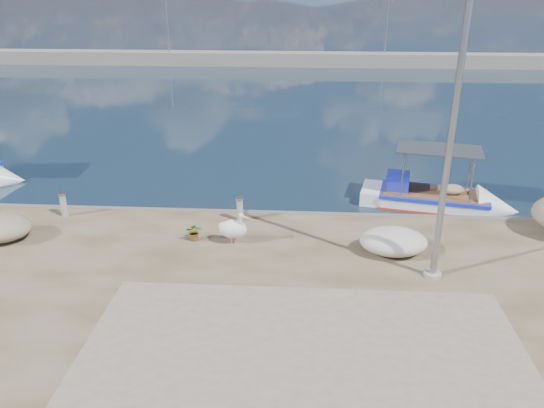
{
  "coord_description": "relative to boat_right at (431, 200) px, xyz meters",
  "views": [
    {
      "loc": [
        0.92,
        -10.59,
        7.42
      ],
      "look_at": [
        0.0,
        3.8,
        1.3
      ],
      "focal_mm": 35.0,
      "sensor_mm": 36.0,
      "label": 1
    }
  ],
  "objects": [
    {
      "name": "bollard_near",
      "position": [
        -6.5,
        -2.8,
        0.73
      ],
      "size": [
        0.26,
        0.26,
        0.78
      ],
      "color": "gray",
      "rests_on": "quay"
    },
    {
      "name": "breakwater",
      "position": [
        -5.47,
        32.89,
        0.41
      ],
      "size": [
        120.0,
        2.2,
        7.5
      ],
      "color": "gray",
      "rests_on": "ground"
    },
    {
      "name": "potted_plant",
      "position": [
        -7.64,
        -4.21,
        0.56
      ],
      "size": [
        0.49,
        0.43,
        0.51
      ],
      "primitive_type": "imported",
      "rotation": [
        0.0,
        0.0,
        0.07
      ],
      "color": "#33722D",
      "rests_on": "quay"
    },
    {
      "name": "lamp_post",
      "position": [
        -1.24,
        -5.8,
        3.61
      ],
      "size": [
        0.44,
        0.96,
        7.0
      ],
      "color": "gray",
      "rests_on": "quay"
    },
    {
      "name": "ground",
      "position": [
        -5.47,
        -7.11,
        -0.19
      ],
      "size": [
        1400.0,
        1400.0,
        0.0
      ],
      "primitive_type": "plane",
      "color": "#162635",
      "rests_on": "ground"
    },
    {
      "name": "quay_patch",
      "position": [
        -4.47,
        -10.11,
        0.31
      ],
      "size": [
        9.0,
        7.0,
        0.01
      ],
      "primitive_type": "cube",
      "color": "gray",
      "rests_on": "quay"
    },
    {
      "name": "boat_right",
      "position": [
        0.0,
        0.0,
        0.0
      ],
      "size": [
        5.35,
        2.69,
        2.46
      ],
      "rotation": [
        0.0,
        0.0,
        -0.21
      ],
      "color": "white",
      "rests_on": "ground"
    },
    {
      "name": "net_pile_d",
      "position": [
        -2.06,
        -4.62,
        0.65
      ],
      "size": [
        1.83,
        1.37,
        0.69
      ],
      "primitive_type": "ellipsoid",
      "color": "silver",
      "rests_on": "quay"
    },
    {
      "name": "bollard_far",
      "position": [
        -12.08,
        -2.81,
        0.74
      ],
      "size": [
        0.26,
        0.26,
        0.79
      ],
      "color": "gray",
      "rests_on": "quay"
    },
    {
      "name": "pelican",
      "position": [
        -6.48,
        -4.37,
        0.78
      ],
      "size": [
        1.05,
        0.75,
        1.01
      ],
      "rotation": [
        0.0,
        0.0,
        -0.42
      ],
      "color": "tan",
      "rests_on": "quay"
    }
  ]
}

